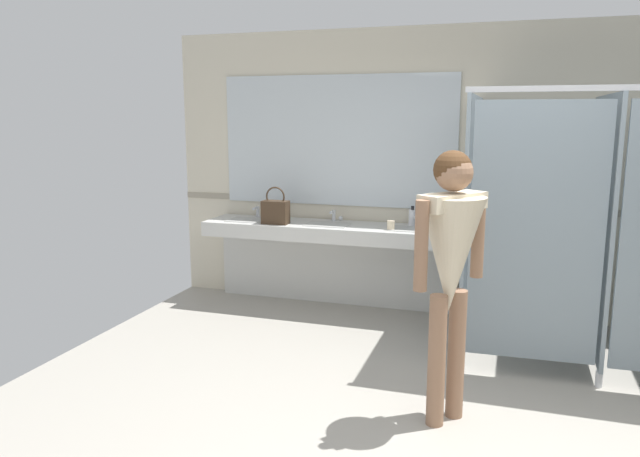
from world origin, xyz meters
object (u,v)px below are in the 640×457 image
handbag (276,211)px  soap_dispenser (412,217)px  person_standing (451,253)px  paper_cup (391,225)px

handbag → soap_dispenser: handbag is taller
person_standing → handbag: bearing=136.0°
soap_dispenser → paper_cup: (-0.15, -0.27, -0.04)m
person_standing → paper_cup: size_ratio=19.65×
person_standing → handbag: 2.59m
handbag → soap_dispenser: (1.29, 0.30, -0.04)m
paper_cup → soap_dispenser: bearing=60.9°
soap_dispenser → paper_cup: size_ratio=2.19×
handbag → paper_cup: 1.14m
handbag → person_standing: bearing=-44.0°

